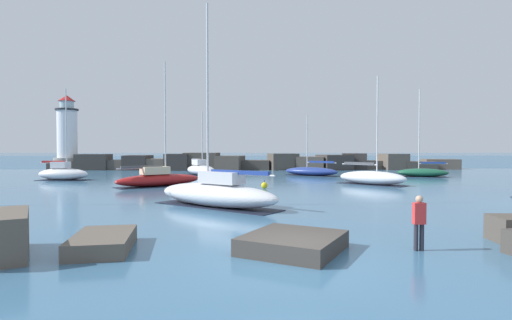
# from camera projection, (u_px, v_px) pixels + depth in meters

# --- Properties ---
(ground_plane) EXTENTS (600.00, 600.00, 0.00)m
(ground_plane) POSITION_uv_depth(u_px,v_px,m) (289.00, 261.00, 11.24)
(ground_plane) COLOR #3D6B8E
(open_sea_beyond) EXTENTS (400.00, 116.00, 0.01)m
(open_sea_beyond) POSITION_uv_depth(u_px,v_px,m) (246.00, 159.00, 120.82)
(open_sea_beyond) COLOR #2D5B7F
(open_sea_beyond) RESTS_ON ground
(breakwater_jetty) EXTENTS (62.49, 6.88, 2.56)m
(breakwater_jetty) POSITION_uv_depth(u_px,v_px,m) (249.00, 163.00, 60.89)
(breakwater_jetty) COLOR #423D38
(breakwater_jetty) RESTS_ON ground
(lighthouse) EXTENTS (3.86, 3.86, 11.25)m
(lighthouse) POSITION_uv_depth(u_px,v_px,m) (67.00, 138.00, 60.20)
(lighthouse) COLOR gray
(lighthouse) RESTS_ON ground
(foreground_rocks) EXTENTS (19.09, 7.49, 1.31)m
(foreground_rocks) POSITION_uv_depth(u_px,v_px,m) (333.00, 245.00, 11.56)
(foreground_rocks) COLOR #423D38
(foreground_rocks) RESTS_ON ground
(sailboat_moored_0) EXTENTS (5.83, 5.88, 9.52)m
(sailboat_moored_0) POSITION_uv_depth(u_px,v_px,m) (372.00, 177.00, 35.22)
(sailboat_moored_0) COLOR white
(sailboat_moored_0) RESTS_ON ground
(sailboat_moored_2) EXTENTS (7.38, 6.21, 10.61)m
(sailboat_moored_2) POSITION_uv_depth(u_px,v_px,m) (159.00, 179.00, 33.79)
(sailboat_moored_2) COLOR maroon
(sailboat_moored_2) RESTS_ON ground
(sailboat_moored_3) EXTENTS (5.12, 6.66, 7.58)m
(sailboat_moored_3) POSITION_uv_depth(u_px,v_px,m) (201.00, 169.00, 47.81)
(sailboat_moored_3) COLOR white
(sailboat_moored_3) RESTS_ON ground
(sailboat_moored_4) EXTENTS (5.82, 3.52, 9.85)m
(sailboat_moored_4) POSITION_uv_depth(u_px,v_px,m) (423.00, 172.00, 44.99)
(sailboat_moored_4) COLOR #195138
(sailboat_moored_4) RESTS_ON ground
(sailboat_moored_5) EXTENTS (6.59, 5.42, 7.10)m
(sailboat_moored_5) POSITION_uv_depth(u_px,v_px,m) (311.00, 171.00, 46.92)
(sailboat_moored_5) COLOR navy
(sailboat_moored_5) RESTS_ON ground
(sailboat_moored_6) EXTENTS (7.68, 6.68, 11.17)m
(sailboat_moored_6) POSITION_uv_depth(u_px,v_px,m) (217.00, 193.00, 21.81)
(sailboat_moored_6) COLOR white
(sailboat_moored_6) RESTS_ON ground
(sailboat_moored_8) EXTENTS (5.46, 2.84, 9.19)m
(sailboat_moored_8) POSITION_uv_depth(u_px,v_px,m) (63.00, 173.00, 40.21)
(sailboat_moored_8) COLOR white
(sailboat_moored_8) RESTS_ON ground
(mooring_buoy_orange_near) EXTENTS (0.51, 0.51, 0.71)m
(mooring_buoy_orange_near) POSITION_uv_depth(u_px,v_px,m) (264.00, 185.00, 31.72)
(mooring_buoy_orange_near) COLOR yellow
(mooring_buoy_orange_near) RESTS_ON ground
(person_on_rocks) EXTENTS (0.36, 0.23, 1.72)m
(person_on_rocks) POSITION_uv_depth(u_px,v_px,m) (419.00, 220.00, 12.38)
(person_on_rocks) COLOR #282833
(person_on_rocks) RESTS_ON ground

